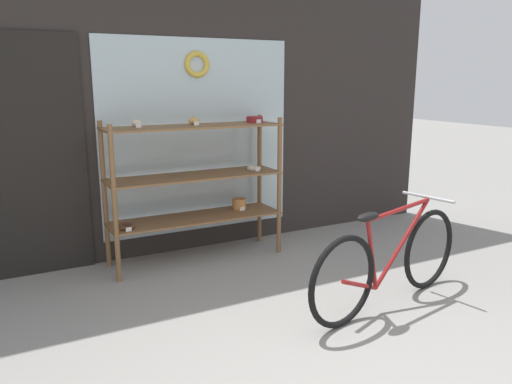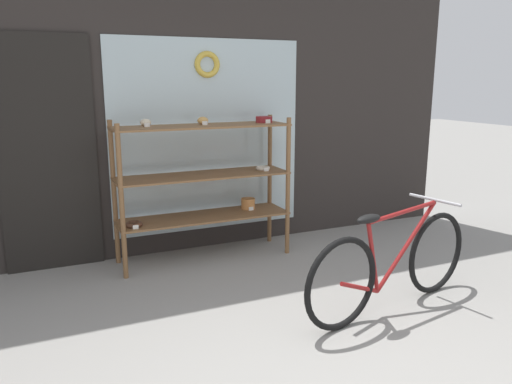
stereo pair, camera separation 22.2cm
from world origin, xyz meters
name	(u,v)px [view 1 (the left image)]	position (x,y,z in m)	size (l,w,h in m)	color
storefront_facade	(172,67)	(-0.03, 2.88, 1.83)	(6.18, 0.13, 3.74)	#2D2826
display_case	(198,176)	(0.06, 2.52, 0.81)	(1.64, 0.46, 1.37)	brown
bicycle	(389,261)	(0.96, 0.87, 0.36)	(1.72, 0.52, 0.80)	black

